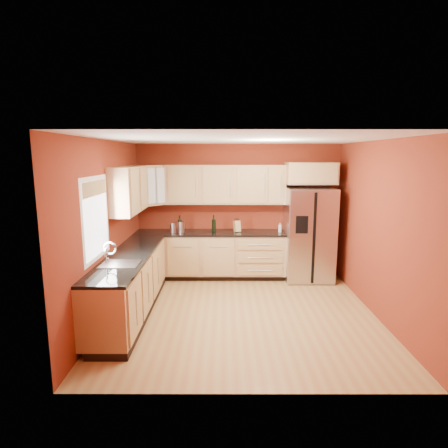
{
  "coord_description": "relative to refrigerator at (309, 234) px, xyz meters",
  "views": [
    {
      "loc": [
        -0.27,
        -5.41,
        2.37
      ],
      "look_at": [
        -0.28,
        0.9,
        1.22
      ],
      "focal_mm": 30.0,
      "sensor_mm": 36.0,
      "label": 1
    }
  ],
  "objects": [
    {
      "name": "wall_left",
      "position": [
        -3.35,
        -1.62,
        0.41
      ],
      "size": [
        0.04,
        4.0,
        2.6
      ],
      "primitive_type": "cube",
      "color": "maroon",
      "rests_on": "floor"
    },
    {
      "name": "over_fridge_cabinet",
      "position": [
        0.0,
        0.07,
        1.16
      ],
      "size": [
        0.92,
        0.6,
        0.4
      ],
      "primitive_type": "cube",
      "color": "#A67750",
      "rests_on": "wall_back"
    },
    {
      "name": "sink_faucet",
      "position": [
        -3.04,
        -2.12,
        0.18
      ],
      "size": [
        0.5,
        0.42,
        0.3
      ],
      "primitive_type": null,
      "color": "silver",
      "rests_on": "countertop_left"
    },
    {
      "name": "floor",
      "position": [
        -1.35,
        -1.62,
        -0.89
      ],
      "size": [
        4.0,
        4.0,
        0.0
      ],
      "primitive_type": "plane",
      "color": "#A67440",
      "rests_on": "ground"
    },
    {
      "name": "base_cabinets_back",
      "position": [
        -1.9,
        0.07,
        -0.45
      ],
      "size": [
        2.9,
        0.6,
        0.88
      ],
      "primitive_type": "cube",
      "color": "#A67750",
      "rests_on": "floor"
    },
    {
      "name": "ceiling",
      "position": [
        -1.35,
        -1.62,
        1.71
      ],
      "size": [
        4.0,
        4.0,
        0.0
      ],
      "primitive_type": "plane",
      "color": "silver",
      "rests_on": "wall_back"
    },
    {
      "name": "corner_upper_cabinet",
      "position": [
        -3.02,
        0.04,
        0.94
      ],
      "size": [
        0.67,
        0.67,
        0.75
      ],
      "primitive_type": "cube",
      "rotation": [
        0.0,
        0.0,
        0.79
      ],
      "color": "#A67750",
      "rests_on": "wall_back"
    },
    {
      "name": "soap_dispenser",
      "position": [
        -0.55,
        0.05,
        0.12
      ],
      "size": [
        0.06,
        0.06,
        0.18
      ],
      "primitive_type": "cylinder",
      "rotation": [
        0.0,
        0.0,
        0.05
      ],
      "color": "silver",
      "rests_on": "countertop_back"
    },
    {
      "name": "countertop_left",
      "position": [
        -3.04,
        -1.62,
        0.01
      ],
      "size": [
        0.62,
        2.8,
        0.04
      ],
      "primitive_type": "cube",
      "color": "black",
      "rests_on": "base_cabinets_left"
    },
    {
      "name": "knife_block",
      "position": [
        -1.38,
        0.08,
        0.14
      ],
      "size": [
        0.14,
        0.13,
        0.22
      ],
      "primitive_type": "cube",
      "rotation": [
        0.0,
        0.0,
        0.4
      ],
      "color": "tan",
      "rests_on": "countertop_back"
    },
    {
      "name": "wall_right",
      "position": [
        0.65,
        -1.62,
        0.41
      ],
      "size": [
        0.04,
        4.0,
        2.6
      ],
      "primitive_type": "cube",
      "color": "maroon",
      "rests_on": "floor"
    },
    {
      "name": "upper_cabinets_left",
      "position": [
        -3.19,
        -0.9,
        0.94
      ],
      "size": [
        0.33,
        1.35,
        0.75
      ],
      "primitive_type": "cube",
      "color": "#A67750",
      "rests_on": "wall_left"
    },
    {
      "name": "base_cabinets_left",
      "position": [
        -3.05,
        -1.62,
        -0.45
      ],
      "size": [
        0.6,
        2.8,
        0.88
      ],
      "primitive_type": "cube",
      "color": "#A67750",
      "rests_on": "floor"
    },
    {
      "name": "canister_right",
      "position": [
        -2.6,
        0.0,
        0.12
      ],
      "size": [
        0.13,
        0.13,
        0.19
      ],
      "primitive_type": "cylinder",
      "rotation": [
        0.0,
        0.0,
        -0.15
      ],
      "color": "#AFAFB4",
      "rests_on": "countertop_back"
    },
    {
      "name": "upper_cabinets_back",
      "position": [
        -1.6,
        0.21,
        0.94
      ],
      "size": [
        2.3,
        0.33,
        0.75
      ],
      "primitive_type": "cube",
      "color": "#A67750",
      "rests_on": "wall_back"
    },
    {
      "name": "wine_bottle_a",
      "position": [
        -1.82,
        0.03,
        0.2
      ],
      "size": [
        0.1,
        0.1,
        0.34
      ],
      "primitive_type": null,
      "rotation": [
        0.0,
        0.0,
        0.42
      ],
      "color": "black",
      "rests_on": "countertop_back"
    },
    {
      "name": "canister_left",
      "position": [
        -2.45,
        -0.01,
        0.14
      ],
      "size": [
        0.14,
        0.14,
        0.22
      ],
      "primitive_type": "cylinder",
      "rotation": [
        0.0,
        0.0,
        -0.05
      ],
      "color": "#AFAFB4",
      "rests_on": "countertop_back"
    },
    {
      "name": "countertop_back",
      "position": [
        -1.9,
        0.06,
        0.01
      ],
      "size": [
        2.9,
        0.62,
        0.04
      ],
      "primitive_type": "cube",
      "color": "black",
      "rests_on": "base_cabinets_back"
    },
    {
      "name": "wall_front",
      "position": [
        -1.35,
        -3.62,
        0.41
      ],
      "size": [
        4.0,
        0.04,
        2.6
      ],
      "primitive_type": "cube",
      "color": "maroon",
      "rests_on": "floor"
    },
    {
      "name": "wine_bottle_b",
      "position": [
        -2.48,
        -0.01,
        0.2
      ],
      "size": [
        0.08,
        0.08,
        0.33
      ],
      "primitive_type": null,
      "rotation": [
        0.0,
        0.0,
        -0.11
      ],
      "color": "black",
      "rests_on": "countertop_back"
    },
    {
      "name": "window",
      "position": [
        -3.33,
        -2.12,
        0.66
      ],
      "size": [
        0.03,
        0.9,
        1.0
      ],
      "primitive_type": "cube",
      "color": "white",
      "rests_on": "wall_left"
    },
    {
      "name": "wall_back",
      "position": [
        -1.35,
        0.38,
        0.41
      ],
      "size": [
        4.0,
        0.04,
        2.6
      ],
      "primitive_type": "cube",
      "color": "maroon",
      "rests_on": "floor"
    },
    {
      "name": "refrigerator",
      "position": [
        0.0,
        0.0,
        0.0
      ],
      "size": [
        0.9,
        0.75,
        1.78
      ],
      "primitive_type": "cube",
      "color": "#AFAFB4",
      "rests_on": "floor"
    }
  ]
}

